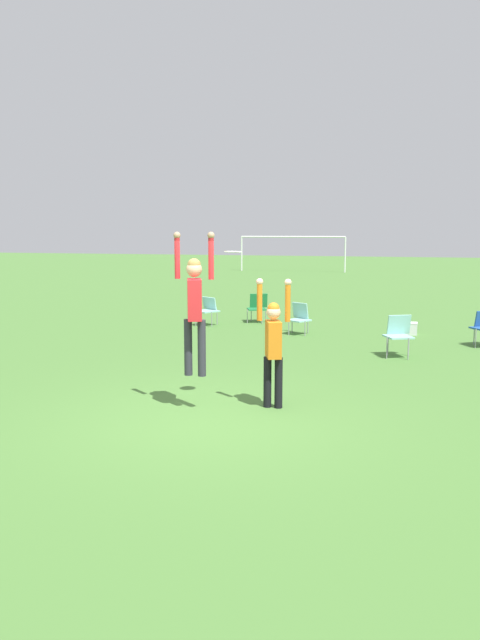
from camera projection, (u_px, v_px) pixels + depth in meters
ground_plane at (209, 418)px, 8.89m from camera, size 120.00×120.00×0.00m
person_jumping at (194, 300)px, 9.07m from camera, size 0.62×0.51×2.11m
person_defending at (273, 341)px, 9.27m from camera, size 0.53×0.43×1.95m
frisbee at (233, 252)px, 9.24m from camera, size 0.27×0.27×0.03m
camping_chair_1 at (399, 332)px, 13.19m from camera, size 0.68×0.74×0.88m
camping_chair_2 at (257, 306)px, 18.27m from camera, size 0.68×0.73×0.83m
camping_chair_3 at (299, 316)px, 16.14m from camera, size 0.68×0.74×0.80m
camping_chair_4 at (208, 309)px, 17.66m from camera, size 0.77×0.84×0.78m
cooler_box at (407, 328)px, 16.09m from camera, size 0.50×0.36×0.31m
soccer_goal at (292, 244)px, 41.33m from camera, size 7.10×0.10×2.35m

